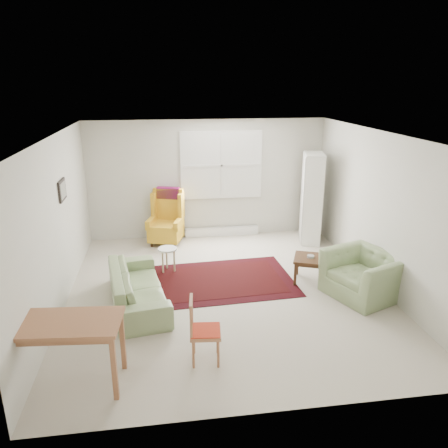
{
  "coord_description": "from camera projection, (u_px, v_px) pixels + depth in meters",
  "views": [
    {
      "loc": [
        -0.97,
        -6.3,
        3.25
      ],
      "look_at": [
        0.0,
        0.3,
        1.05
      ],
      "focal_mm": 35.0,
      "sensor_mm": 36.0,
      "label": 1
    }
  ],
  "objects": [
    {
      "name": "room",
      "position": [
        226.0,
        213.0,
        6.88
      ],
      "size": [
        5.04,
        5.54,
        2.51
      ],
      "color": "beige",
      "rests_on": "ground"
    },
    {
      "name": "rug",
      "position": [
        215.0,
        281.0,
        7.41
      ],
      "size": [
        2.72,
        1.84,
        0.03
      ],
      "primitive_type": null,
      "rotation": [
        0.0,
        0.0,
        0.06
      ],
      "color": "black",
      "rests_on": "ground"
    },
    {
      "name": "sofa",
      "position": [
        137.0,
        280.0,
        6.57
      ],
      "size": [
        1.04,
        2.01,
        0.77
      ],
      "primitive_type": "imported",
      "rotation": [
        0.0,
        0.0,
        1.73
      ],
      "color": "gray",
      "rests_on": "ground"
    },
    {
      "name": "armchair",
      "position": [
        364.0,
        271.0,
        6.81
      ],
      "size": [
        1.28,
        1.36,
        0.84
      ],
      "primitive_type": "imported",
      "rotation": [
        0.0,
        0.0,
        -1.19
      ],
      "color": "gray",
      "rests_on": "ground"
    },
    {
      "name": "wingback_chair",
      "position": [
        165.0,
        217.0,
        8.97
      ],
      "size": [
        0.83,
        0.85,
        1.14
      ],
      "primitive_type": null,
      "rotation": [
        0.0,
        0.0,
        -0.29
      ],
      "color": "gold",
      "rests_on": "ground"
    },
    {
      "name": "coffee_table",
      "position": [
        310.0,
        269.0,
        7.36
      ],
      "size": [
        0.7,
        0.7,
        0.44
      ],
      "primitive_type": null,
      "rotation": [
        0.0,
        0.0,
        -0.38
      ],
      "color": "#422614",
      "rests_on": "ground"
    },
    {
      "name": "stool",
      "position": [
        168.0,
        260.0,
        7.74
      ],
      "size": [
        0.43,
        0.43,
        0.45
      ],
      "primitive_type": null,
      "rotation": [
        0.0,
        0.0,
        -0.36
      ],
      "color": "white",
      "rests_on": "ground"
    },
    {
      "name": "cabinet",
      "position": [
        312.0,
        198.0,
        9.02
      ],
      "size": [
        0.56,
        0.82,
        1.86
      ],
      "primitive_type": null,
      "rotation": [
        0.0,
        0.0,
        -0.25
      ],
      "color": "white",
      "rests_on": "ground"
    },
    {
      "name": "desk",
      "position": [
        65.0,
        354.0,
        4.78
      ],
      "size": [
        1.32,
        0.75,
        0.8
      ],
      "primitive_type": null,
      "rotation": [
        0.0,
        0.0,
        -0.09
      ],
      "color": "#A06540",
      "rests_on": "ground"
    },
    {
      "name": "desk_chair",
      "position": [
        206.0,
        330.0,
        5.2
      ],
      "size": [
        0.4,
        0.4,
        0.83
      ],
      "primitive_type": null,
      "rotation": [
        0.0,
        0.0,
        1.47
      ],
      "color": "#A06540",
      "rests_on": "ground"
    }
  ]
}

